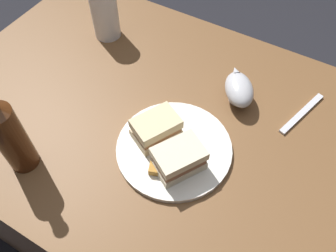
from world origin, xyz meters
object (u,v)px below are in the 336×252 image
at_px(cider_bottle, 8,134).
at_px(pint_glass, 105,16).
at_px(fork, 302,113).
at_px(gravy_boat, 239,89).
at_px(sandwich_half_right, 179,159).
at_px(sandwich_half_left, 156,129).
at_px(plate, 174,148).

bearing_deg(cider_bottle, pint_glass, -77.93).
bearing_deg(cider_bottle, fork, -138.26).
bearing_deg(gravy_boat, cider_bottle, 50.26).
bearing_deg(sandwich_half_right, sandwich_half_left, -27.42).
distance_m(plate, pint_glass, 0.48).
bearing_deg(plate, pint_glass, -34.63).
bearing_deg(pint_glass, sandwich_half_right, 143.88).
xyz_separation_m(pint_glass, fork, (-0.63, 0.01, -0.07)).
xyz_separation_m(gravy_boat, fork, (-0.17, -0.04, -0.04)).
height_order(sandwich_half_right, gravy_boat, sandwich_half_right).
height_order(plate, sandwich_half_left, sandwich_half_left).
height_order(gravy_boat, fork, gravy_boat).
bearing_deg(plate, gravy_boat, -106.65).
bearing_deg(gravy_boat, plate, 73.35).
xyz_separation_m(sandwich_half_left, sandwich_half_right, (-0.09, 0.04, -0.00)).
distance_m(sandwich_half_right, cider_bottle, 0.37).
bearing_deg(fork, sandwich_half_right, -17.03).
height_order(sandwich_half_right, fork, sandwich_half_right).
distance_m(sandwich_half_right, gravy_boat, 0.27).
relative_size(gravy_boat, cider_bottle, 0.50).
bearing_deg(pint_glass, sandwich_half_left, 141.93).
bearing_deg(sandwich_half_right, gravy_boat, -97.13).
xyz_separation_m(sandwich_half_right, pint_glass, (0.43, -0.31, 0.02)).
bearing_deg(pint_glass, cider_bottle, 102.07).
bearing_deg(plate, cider_bottle, 35.27).
bearing_deg(sandwich_half_left, sandwich_half_right, 152.58).
height_order(plate, cider_bottle, cider_bottle).
bearing_deg(sandwich_half_right, fork, -123.52).
relative_size(pint_glass, cider_bottle, 0.57).
relative_size(sandwich_half_left, fork, 0.71).
height_order(gravy_boat, cider_bottle, cider_bottle).
distance_m(sandwich_half_left, sandwich_half_right, 0.10).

